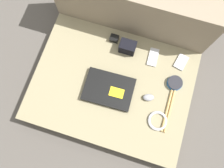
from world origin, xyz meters
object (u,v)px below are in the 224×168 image
at_px(laptop, 109,89).
at_px(phone_silver, 181,62).
at_px(computer_mouse, 148,97).
at_px(speaker_puck, 175,83).
at_px(phone_black, 153,57).
at_px(camera_pouch, 128,47).
at_px(charger_brick, 114,38).

height_order(laptop, phone_silver, laptop).
bearing_deg(phone_silver, computer_mouse, -102.90).
distance_m(speaker_puck, phone_black, 0.22).
distance_m(camera_pouch, charger_brick, 0.12).
relative_size(laptop, computer_mouse, 3.93).
height_order(phone_silver, phone_black, phone_silver).
xyz_separation_m(phone_black, camera_pouch, (-0.18, 0.00, 0.04)).
distance_m(computer_mouse, charger_brick, 0.46).
distance_m(computer_mouse, camera_pouch, 0.36).
bearing_deg(phone_black, charger_brick, 168.44).
bearing_deg(laptop, charger_brick, 99.60).
bearing_deg(charger_brick, computer_mouse, -44.63).
distance_m(laptop, speaker_puck, 0.43).
height_order(phone_black, camera_pouch, camera_pouch).
relative_size(speaker_puck, phone_silver, 0.85).
bearing_deg(laptop, speaker_puck, 21.11).
distance_m(computer_mouse, speaker_puck, 0.20).
bearing_deg(computer_mouse, charger_brick, 117.63).
height_order(laptop, phone_black, laptop).
height_order(speaker_puck, charger_brick, charger_brick).
bearing_deg(charger_brick, speaker_puck, -21.21).
height_order(phone_silver, charger_brick, charger_brick).
bearing_deg(charger_brick, phone_silver, -3.07).
distance_m(phone_black, charger_brick, 0.29).
distance_m(computer_mouse, phone_silver, 0.33).
bearing_deg(phone_silver, laptop, -128.05).
distance_m(phone_silver, camera_pouch, 0.37).
height_order(speaker_puck, phone_black, speaker_puck).
bearing_deg(computer_mouse, speaker_puck, 28.41).
xyz_separation_m(computer_mouse, camera_pouch, (-0.22, 0.28, 0.03)).
xyz_separation_m(speaker_puck, phone_silver, (0.01, 0.15, -0.01)).
relative_size(speaker_puck, camera_pouch, 0.92).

